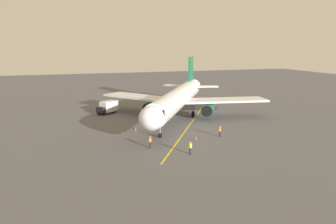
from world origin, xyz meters
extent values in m
plane|color=#565659|center=(0.00, 0.00, 0.00)|extent=(220.00, 220.00, 0.00)
cube|color=yellow|center=(-1.29, 8.35, 0.01)|extent=(21.08, 34.25, 0.01)
cylinder|color=white|center=(-1.29, 2.35, 4.10)|extent=(20.99, 30.99, 3.80)
ellipsoid|color=white|center=(8.21, 17.87, 4.10)|extent=(5.17, 5.30, 3.61)
cone|color=white|center=(-10.95, -13.43, 4.10)|extent=(4.48, 4.34, 3.42)
cube|color=black|center=(7.48, 16.68, 4.65)|extent=(3.59, 3.05, 0.90)
cube|color=white|center=(-10.51, 3.62, 3.50)|extent=(17.67, 7.93, 0.36)
cylinder|color=#146B47|center=(-6.76, 4.52, 2.00)|extent=(3.74, 4.10, 2.30)
cylinder|color=black|center=(-5.85, 6.01, 2.00)|extent=(1.90, 1.27, 2.10)
cube|color=white|center=(4.04, -5.28, 3.50)|extent=(14.33, 16.79, 0.36)
cylinder|color=#146B47|center=(3.13, -1.53, 2.00)|extent=(3.74, 4.10, 2.30)
cylinder|color=black|center=(4.05, -0.04, 2.00)|extent=(1.90, 1.27, 2.10)
cube|color=#146B47|center=(-9.38, -10.87, 7.90)|extent=(2.81, 4.28, 7.20)
cube|color=white|center=(-11.95, -8.95, 4.70)|extent=(6.78, 3.82, 0.24)
cube|color=white|center=(-6.49, -12.29, 4.70)|extent=(5.98, 6.42, 0.24)
cylinder|color=slate|center=(5.75, 13.86, 1.73)|extent=(0.24, 0.24, 2.77)
cylinder|color=black|center=(5.75, 13.86, 0.35)|extent=(0.75, 0.83, 0.70)
cylinder|color=slate|center=(-5.08, 1.14, 1.94)|extent=(0.24, 0.24, 2.77)
cylinder|color=black|center=(-5.08, 1.14, 0.55)|extent=(0.96, 1.17, 1.10)
cylinder|color=slate|center=(-0.64, -1.57, 1.94)|extent=(0.24, 0.24, 2.77)
cylinder|color=black|center=(-0.64, -1.57, 0.55)|extent=(0.96, 1.17, 1.10)
cylinder|color=#23232D|center=(4.32, 22.95, 0.44)|extent=(0.26, 0.26, 0.88)
cube|color=#D8EA19|center=(4.32, 22.95, 1.18)|extent=(0.44, 0.37, 0.60)
cube|color=silver|center=(4.32, 22.95, 1.18)|extent=(0.47, 0.38, 0.10)
sphere|color=tan|center=(4.32, 22.95, 1.60)|extent=(0.22, 0.22, 0.22)
cylinder|color=#23232D|center=(8.66, 18.68, 0.44)|extent=(0.26, 0.26, 0.88)
cube|color=orange|center=(8.66, 18.68, 1.18)|extent=(0.41, 0.45, 0.60)
cube|color=silver|center=(8.66, 18.68, 1.18)|extent=(0.43, 0.47, 0.10)
sphere|color=tan|center=(8.66, 18.68, 1.60)|extent=(0.22, 0.22, 0.22)
cylinder|color=#23232D|center=(-3.39, 16.40, 0.44)|extent=(0.26, 0.26, 0.88)
cube|color=orange|center=(-3.39, 16.40, 1.18)|extent=(0.41, 0.45, 0.60)
cube|color=silver|center=(-3.39, 16.40, 1.18)|extent=(0.43, 0.47, 0.10)
sphere|color=beige|center=(-3.39, 16.40, 1.60)|extent=(0.22, 0.22, 0.22)
cube|color=black|center=(12.10, -6.48, 1.02)|extent=(2.50, 2.54, 1.20)
cube|color=black|center=(12.66, -6.06, 1.22)|extent=(1.14, 1.46, 0.70)
cube|color=silver|center=(10.53, -7.64, 1.52)|extent=(4.08, 3.75, 2.20)
cylinder|color=black|center=(11.91, -5.81, 0.42)|extent=(0.82, 0.70, 0.84)
cylinder|color=black|center=(12.69, -6.85, 0.42)|extent=(0.82, 0.70, 0.84)
cylinder|color=black|center=(9.34, -7.72, 0.42)|extent=(0.82, 0.70, 0.84)
cylinder|color=black|center=(10.12, -8.76, 0.42)|extent=(0.82, 0.70, 0.84)
cone|color=#F2590F|center=(8.43, 8.36, 0.28)|extent=(0.32, 0.32, 0.55)
cone|color=#F2590F|center=(0.90, 16.79, 0.28)|extent=(0.32, 0.32, 0.55)
camera|label=1|loc=(20.42, 62.37, 14.30)|focal=35.81mm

